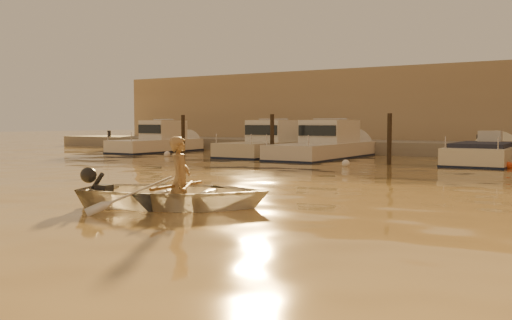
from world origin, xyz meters
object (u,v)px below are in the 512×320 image
Objects in this scene: moored_boat_1 at (267,143)px; waterfront_building at (467,109)px; dinghy at (175,193)px; moored_boat_0 at (156,141)px; person at (180,180)px; moored_boat_2 at (323,145)px; moored_boat_3 at (485,158)px.

waterfront_building is at bearing 57.29° from moored_boat_1.
moored_boat_0 is at bearing 20.52° from dinghy.
person is at bearing -47.12° from moored_boat_0.
person is 0.25× the size of moored_boat_0.
dinghy is 26.38m from waterfront_building.
moored_boat_1 and moored_boat_2 have the same top height.
waterfront_building is (7.06, 11.00, 1.77)m from moored_boat_1.
moored_boat_0 is 18.03m from waterfront_building.
person is (0.09, 0.04, 0.27)m from dinghy.
person is 16.81m from moored_boat_1.
moored_boat_1 is 0.86× the size of moored_boat_2.
dinghy is 20.79m from moored_boat_0.
moored_boat_2 is at bearing -110.25° from waterfront_building.
dinghy is at bearing -47.37° from moored_boat_0.
moored_boat_3 is (7.01, 0.00, -0.40)m from moored_boat_2.
waterfront_building reaches higher than moored_boat_3.
dinghy is 0.56× the size of moored_boat_0.
moored_boat_3 reaches higher than dinghy.
waterfront_building is at bearing 37.82° from moored_boat_0.
person reaches higher than moored_boat_3.
moored_boat_0 is at bearing 180.00° from moored_boat_2.
person is at bearing -100.94° from moored_boat_3.
moored_boat_1 is (-7.06, 15.26, 0.09)m from person.
moored_boat_0 is at bearing -142.18° from waterfront_building.
moored_boat_2 is (10.11, 0.00, 0.00)m from moored_boat_0.
moored_boat_1 is at bearing 0.00° from moored_boat_0.
moored_boat_0 is (-14.08, 15.29, 0.36)m from dinghy.
moored_boat_3 is 0.14× the size of waterfront_building.
dinghy is at bearing -101.25° from moored_boat_3.
moored_boat_1 is at bearing 2.39° from dinghy.
moored_boat_0 is 0.96× the size of moored_boat_1.
person reaches higher than dinghy.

